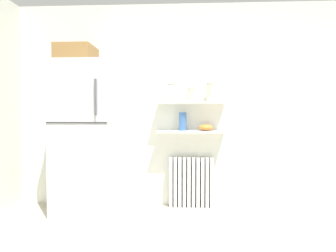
# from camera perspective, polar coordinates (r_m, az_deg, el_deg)

# --- Properties ---
(back_wall) EXTENTS (7.04, 0.10, 2.60)m
(back_wall) POSITION_cam_1_polar(r_m,az_deg,el_deg) (4.04, 3.49, 3.79)
(back_wall) COLOR silver
(back_wall) RESTS_ON ground_plane
(refrigerator) EXTENTS (0.70, 0.68, 2.01)m
(refrigerator) POSITION_cam_1_polar(r_m,az_deg,el_deg) (3.86, -15.01, -1.41)
(refrigerator) COLOR #B7BABF
(refrigerator) RESTS_ON ground_plane
(radiator) EXTENTS (0.56, 0.12, 0.63)m
(radiator) POSITION_cam_1_polar(r_m,az_deg,el_deg) (4.01, 4.31, -10.34)
(radiator) COLOR white
(radiator) RESTS_ON ground_plane
(wall_shelf_lower) EXTENTS (0.86, 0.22, 0.02)m
(wall_shelf_lower) POSITION_cam_1_polar(r_m,az_deg,el_deg) (3.89, 4.34, -1.05)
(wall_shelf_lower) COLOR white
(wall_shelf_upper) EXTENTS (0.86, 0.22, 0.02)m
(wall_shelf_upper) POSITION_cam_1_polar(r_m,az_deg,el_deg) (3.88, 4.36, 4.35)
(wall_shelf_upper) COLOR white
(storage_jar_0) EXTENTS (0.11, 0.11, 0.22)m
(storage_jar_0) POSITION_cam_1_polar(r_m,az_deg,el_deg) (3.89, 0.81, 6.14)
(storage_jar_0) COLOR silver
(storage_jar_0) RESTS_ON wall_shelf_upper
(storage_jar_1) EXTENTS (0.11, 0.11, 0.16)m
(storage_jar_1) POSITION_cam_1_polar(r_m,az_deg,el_deg) (3.89, 4.36, 5.72)
(storage_jar_1) COLOR beige
(storage_jar_1) RESTS_ON wall_shelf_upper
(storage_jar_2) EXTENTS (0.11, 0.11, 0.23)m
(storage_jar_2) POSITION_cam_1_polar(r_m,az_deg,el_deg) (3.90, 7.92, 6.16)
(storage_jar_2) COLOR beige
(storage_jar_2) RESTS_ON wall_shelf_upper
(vase) EXTENTS (0.10, 0.10, 0.23)m
(vase) POSITION_cam_1_polar(r_m,az_deg,el_deg) (3.88, 2.74, 0.84)
(vase) COLOR #38609E
(vase) RESTS_ON wall_shelf_lower
(shelf_bowl) EXTENTS (0.18, 0.18, 0.08)m
(shelf_bowl) POSITION_cam_1_polar(r_m,az_deg,el_deg) (3.89, 7.03, -0.29)
(shelf_bowl) COLOR orange
(shelf_bowl) RESTS_ON wall_shelf_lower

